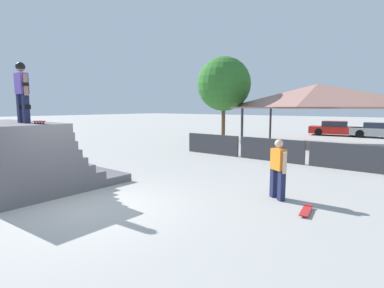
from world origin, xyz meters
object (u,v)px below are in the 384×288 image
at_px(bystander_walking, 278,166).
at_px(tree_far_back, 224,84).
at_px(skater_on_deck, 22,88).
at_px(skateboard_on_deck, 39,121).
at_px(skateboard_on_ground, 306,210).
at_px(parked_car_silver, 379,130).
at_px(parked_car_red, 336,129).

bearing_deg(bystander_walking, tree_far_back, -19.76).
xyz_separation_m(skater_on_deck, skateboard_on_deck, (0.62, 0.14, -0.92)).
height_order(skateboard_on_ground, parked_car_silver, parked_car_silver).
bearing_deg(tree_far_back, skateboard_on_deck, -75.82).
relative_size(tree_far_back, parked_car_red, 1.36).
bearing_deg(bystander_walking, parked_car_red, -49.03).
height_order(skateboard_on_deck, tree_far_back, tree_far_back).
height_order(skater_on_deck, parked_car_red, skater_on_deck).
bearing_deg(parked_car_red, skater_on_deck, -105.82).
height_order(bystander_walking, parked_car_red, bystander_walking).
bearing_deg(skater_on_deck, parked_car_red, 84.72).
relative_size(skater_on_deck, skateboard_on_ground, 1.97).
xyz_separation_m(tree_far_back, parked_car_red, (5.72, 9.22, -3.59)).
height_order(bystander_walking, skateboard_on_ground, bystander_walking).
height_order(skateboard_on_ground, tree_far_back, tree_far_back).
height_order(skateboard_on_ground, parked_car_red, parked_car_red).
bearing_deg(parked_car_red, skateboard_on_deck, -104.42).
bearing_deg(parked_car_silver, skateboard_on_deck, -104.22).
distance_m(skater_on_deck, bystander_walking, 7.48).
bearing_deg(parked_car_silver, bystander_walking, -91.90).
height_order(skater_on_deck, skateboard_on_deck, skater_on_deck).
bearing_deg(skateboard_on_ground, skater_on_deck, 106.75).
bearing_deg(skateboard_on_ground, parked_car_red, 2.21).
relative_size(bystander_walking, tree_far_back, 0.26).
relative_size(tree_far_back, parked_car_silver, 1.48).
bearing_deg(parked_car_silver, parked_car_red, 179.49).
bearing_deg(skater_on_deck, bystander_walking, 34.54).
height_order(skater_on_deck, parked_car_silver, skater_on_deck).
bearing_deg(tree_far_back, parked_car_silver, 46.20).
bearing_deg(skater_on_deck, skateboard_on_ground, 26.82).
relative_size(skateboard_on_deck, parked_car_silver, 0.20).
distance_m(skateboard_on_deck, parked_car_red, 24.65).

